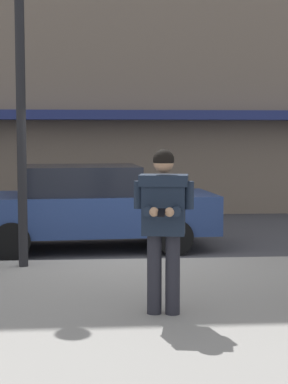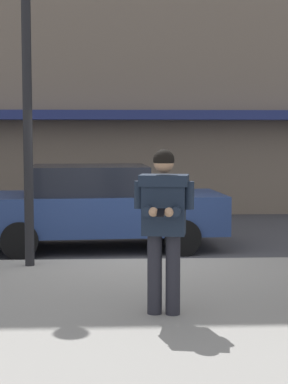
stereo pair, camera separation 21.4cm
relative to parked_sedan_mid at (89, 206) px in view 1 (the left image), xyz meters
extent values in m
plane|color=#3D3D42|center=(0.58, -1.53, -0.79)|extent=(80.00, 80.00, 0.00)
cube|color=gray|center=(1.58, -4.38, -0.72)|extent=(32.00, 5.30, 0.14)
cube|color=silver|center=(1.58, -1.48, -0.79)|extent=(28.00, 0.12, 0.01)
cube|color=navy|center=(1.58, 4.62, 1.81)|extent=(26.60, 0.70, 0.24)
cube|color=navy|center=(0.04, 0.00, -0.12)|extent=(4.61, 2.11, 0.70)
cube|color=black|center=(-0.14, -0.01, 0.49)|extent=(2.17, 1.77, 0.52)
cylinder|color=black|center=(1.38, 0.95, -0.47)|extent=(0.65, 0.26, 0.64)
cylinder|color=black|center=(1.49, -0.76, -0.47)|extent=(0.65, 0.26, 0.64)
cylinder|color=black|center=(-1.41, 0.76, -0.47)|extent=(0.65, 0.26, 0.64)
cylinder|color=black|center=(-1.30, -0.94, -0.47)|extent=(0.65, 0.26, 0.64)
cylinder|color=#23232B|center=(0.94, -4.90, -0.21)|extent=(0.16, 0.16, 0.88)
cylinder|color=#23232B|center=(0.74, -4.87, -0.21)|extent=(0.16, 0.16, 0.88)
cube|color=#192333|center=(0.84, -4.88, 0.55)|extent=(0.51, 0.38, 0.64)
cube|color=#192333|center=(0.84, -4.88, 0.82)|extent=(0.57, 0.43, 0.12)
cylinder|color=#192333|center=(1.11, -4.93, 0.66)|extent=(0.11, 0.11, 0.30)
cylinder|color=#192333|center=(0.96, -5.07, 0.51)|extent=(0.15, 0.31, 0.10)
sphere|color=tan|center=(0.87, -5.19, 0.51)|extent=(0.10, 0.10, 0.10)
cylinder|color=#192333|center=(0.57, -4.84, 0.66)|extent=(0.11, 0.11, 0.30)
cylinder|color=#192333|center=(0.67, -5.01, 0.51)|extent=(0.15, 0.31, 0.10)
sphere|color=tan|center=(0.71, -5.16, 0.51)|extent=(0.10, 0.10, 0.10)
cube|color=black|center=(0.78, -5.22, 0.51)|extent=(0.10, 0.15, 0.07)
sphere|color=tan|center=(0.84, -4.91, 1.01)|extent=(0.22, 0.22, 0.22)
sphere|color=black|center=(0.84, -4.91, 1.04)|extent=(0.23, 0.23, 0.23)
cylinder|color=black|center=(-0.97, -2.18, 1.65)|extent=(0.14, 0.14, 4.60)
camera|label=1|loc=(0.09, -11.73, 1.30)|focal=60.00mm
camera|label=2|loc=(0.30, -11.74, 1.30)|focal=60.00mm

